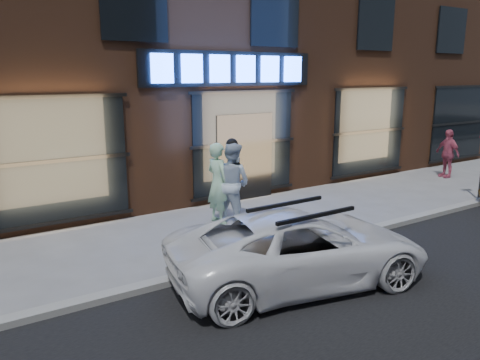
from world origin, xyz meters
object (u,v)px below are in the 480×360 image
object	(u,v)px
man_bowtie	(218,183)
man_cap	(232,183)
passerby	(447,153)
white_suv	(299,248)

from	to	relation	value
man_bowtie	man_cap	bearing A→B (deg)	-125.14
man_bowtie	passerby	world-z (taller)	man_bowtie
man_cap	white_suv	bearing A→B (deg)	144.59
man_bowtie	passerby	size ratio (longest dim) A/B	1.16
passerby	white_suv	xyz separation A→B (m)	(-9.61, -3.71, -0.20)
man_cap	passerby	world-z (taller)	man_cap
man_bowtie	white_suv	bearing A→B (deg)	165.23
man_bowtie	passerby	distance (m)	9.10
man_cap	man_bowtie	bearing A→B (deg)	39.30
man_bowtie	man_cap	distance (m)	0.33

